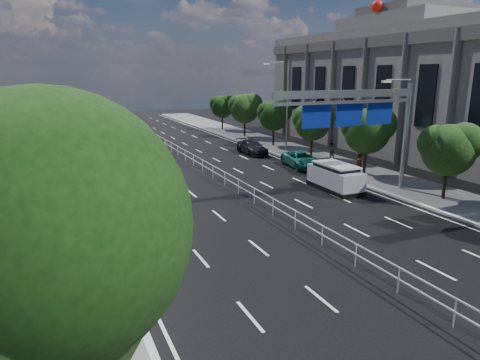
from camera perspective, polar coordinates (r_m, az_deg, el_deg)
ground at (r=17.69m, az=18.39°, el=-12.95°), size 160.00×160.00×0.00m
kerb_near at (r=13.93m, az=-12.25°, el=-20.12°), size 0.25×140.00×0.15m
median_fence at (r=36.38m, az=-5.90°, el=2.45°), size 0.05×85.00×1.02m
toilet_sign at (r=12.39m, az=-21.95°, el=-10.23°), size 1.62×0.18×4.34m
overhead_gantry at (r=27.95m, az=15.76°, el=9.02°), size 10.24×0.38×7.45m
streetlight_far at (r=43.23m, az=5.98°, el=10.56°), size 2.78×2.40×9.00m
civic_hall at (r=48.22m, az=22.52°, el=11.21°), size 14.40×36.00×14.35m
near_tree_back at (r=29.55m, az=-25.82°, el=6.45°), size 4.84×4.51×6.69m
far_tree_c at (r=29.22m, az=26.18°, el=3.98°), size 3.52×3.28×4.94m
far_tree_d at (r=34.40m, az=16.68°, el=6.60°), size 3.85×3.59×5.34m
far_tree_e at (r=40.35m, az=9.71°, el=7.83°), size 3.63×3.38×5.13m
far_tree_f at (r=46.75m, az=4.57°, el=8.74°), size 3.52×3.28×5.02m
far_tree_g at (r=53.41m, az=0.69°, el=9.73°), size 3.96×3.69×5.45m
far_tree_h at (r=60.31m, az=-2.35°, el=9.91°), size 3.41×3.18×4.91m
white_minivan at (r=29.17m, az=-14.63°, el=0.02°), size 2.10×4.57×1.96m
red_bus at (r=56.83m, az=-17.72°, el=7.14°), size 2.83×10.28×3.05m
near_car_silver at (r=45.82m, az=-13.07°, el=4.88°), size 2.26×4.70×1.55m
near_car_dark at (r=60.97m, az=-16.21°, el=6.83°), size 1.59×4.21×1.37m
silver_minivan at (r=29.96m, az=12.59°, el=0.38°), size 1.93×4.42×1.82m
parked_car_teal at (r=36.77m, az=8.22°, el=2.73°), size 2.83×5.05×1.33m
parked_car_dark at (r=42.49m, az=1.60°, el=4.39°), size 1.89×4.59×1.33m
pedestrian_a at (r=34.90m, az=15.59°, el=2.42°), size 0.78×0.62×1.87m
pedestrian_b at (r=39.75m, az=12.03°, el=3.79°), size 0.89×0.77×1.57m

